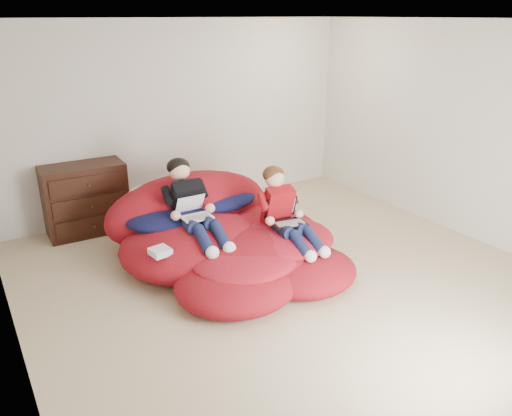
% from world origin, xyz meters
% --- Properties ---
extents(room_shell, '(5.10, 5.10, 2.77)m').
position_xyz_m(room_shell, '(0.00, 0.00, 0.22)').
color(room_shell, '#C0AD89').
rests_on(room_shell, ground).
extents(dresser, '(0.97, 0.55, 0.86)m').
position_xyz_m(dresser, '(-1.41, 2.24, 0.43)').
color(dresser, black).
rests_on(dresser, ground).
extents(beanbag_pile, '(2.28, 2.44, 0.93)m').
position_xyz_m(beanbag_pile, '(-0.34, 0.66, 0.26)').
color(beanbag_pile, '#A2121D').
rests_on(beanbag_pile, ground).
extents(cream_pillow, '(0.46, 0.29, 0.29)m').
position_xyz_m(cream_pillow, '(-0.94, 1.41, 0.62)').
color(cream_pillow, beige).
rests_on(cream_pillow, beanbag_pile).
extents(older_boy, '(0.36, 1.13, 0.76)m').
position_xyz_m(older_boy, '(-0.66, 0.81, 0.70)').
color(older_boy, black).
rests_on(older_boy, beanbag_pile).
extents(younger_boy, '(0.35, 0.97, 0.75)m').
position_xyz_m(younger_boy, '(0.16, 0.26, 0.65)').
color(younger_boy, '#A40E16').
rests_on(younger_boy, beanbag_pile).
extents(laptop_white, '(0.31, 0.32, 0.21)m').
position_xyz_m(laptop_white, '(-0.66, 0.74, 0.63)').
color(laptop_white, silver).
rests_on(laptop_white, older_boy).
extents(laptop_black, '(0.39, 0.39, 0.25)m').
position_xyz_m(laptop_black, '(0.16, 0.24, 0.57)').
color(laptop_black, black).
rests_on(laptop_black, younger_boy).
extents(power_adapter, '(0.20, 0.20, 0.07)m').
position_xyz_m(power_adapter, '(-1.17, 0.43, 0.42)').
color(power_adapter, silver).
rests_on(power_adapter, beanbag_pile).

